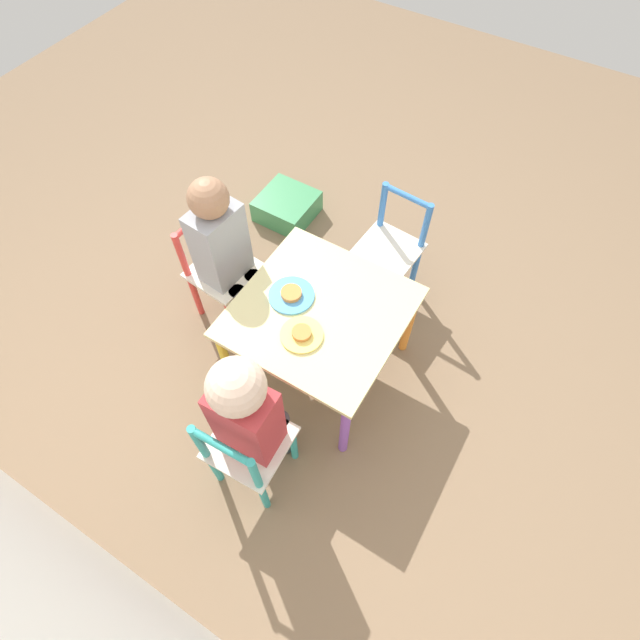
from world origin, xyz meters
name	(u,v)px	position (x,y,z in m)	size (l,w,h in m)	color
ground_plane	(320,365)	(0.00, 0.00, 0.00)	(6.00, 6.00, 0.00)	#7F664C
kids_table	(320,319)	(0.00, 0.00, 0.38)	(0.61, 0.61, 0.43)	beige
chair_teal	(247,450)	(-0.03, 0.53, 0.27)	(0.27, 0.27, 0.53)	silver
chair_red	(221,271)	(0.53, -0.05, 0.27)	(0.28, 0.28, 0.53)	silver
chair_blue	(390,250)	(-0.04, -0.53, 0.27)	(0.28, 0.28, 0.53)	silver
child_back	(249,412)	(-0.02, 0.47, 0.48)	(0.21, 0.23, 0.79)	#38383D
child_right	(223,247)	(0.47, -0.04, 0.47)	(0.22, 0.21, 0.79)	#38383D
plate_back	(302,334)	(0.00, 0.13, 0.44)	(0.16, 0.16, 0.03)	#EADB66
plate_right	(291,295)	(0.13, 0.00, 0.44)	(0.17, 0.17, 0.03)	#4C9EE0
storage_bin	(287,206)	(0.62, -0.69, 0.06)	(0.28, 0.28, 0.12)	#3D8E56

